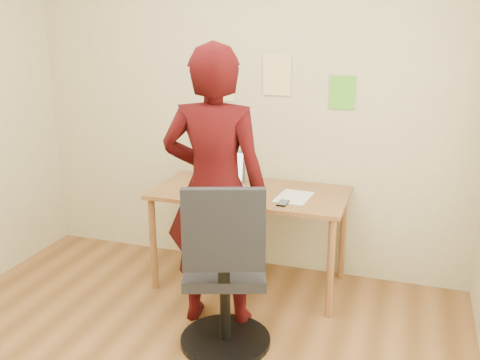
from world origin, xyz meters
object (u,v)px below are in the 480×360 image
(laptop, at_px, (219,181))
(office_chair, at_px, (225,281))
(phone, at_px, (283,203))
(person, at_px, (215,190))
(desk, at_px, (250,202))

(laptop, distance_m, office_chair, 1.00)
(phone, xyz_separation_m, office_chair, (-0.18, -0.66, -0.28))
(office_chair, bearing_deg, phone, 55.96)
(person, bearing_deg, desk, -103.85)
(laptop, height_order, person, person)
(phone, height_order, person, person)
(phone, xyz_separation_m, person, (-0.36, -0.35, 0.17))
(laptop, bearing_deg, office_chair, -74.43)
(phone, bearing_deg, office_chair, -103.59)
(person, bearing_deg, laptop, -79.18)
(phone, bearing_deg, desk, 146.97)
(office_chair, bearing_deg, person, 100.49)
(desk, bearing_deg, laptop, -179.64)
(desk, bearing_deg, phone, -34.83)
(phone, distance_m, person, 0.53)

